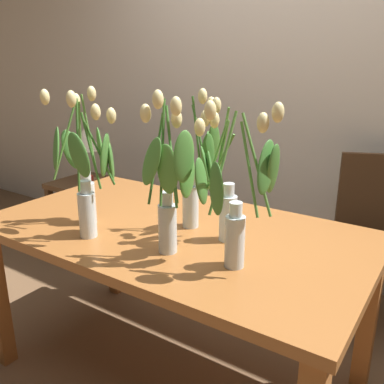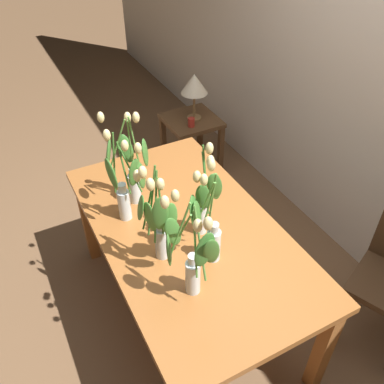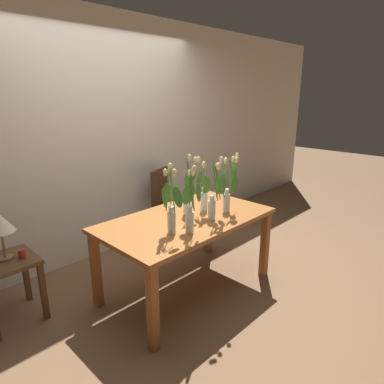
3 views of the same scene
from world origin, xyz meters
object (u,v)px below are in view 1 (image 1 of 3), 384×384
Objects in this scene: dining_chair at (376,231)px; dining_table at (174,247)px; tulip_vase_3 at (91,186)px; side_table at (87,197)px; tulip_vase_2 at (197,184)px; tulip_vase_4 at (82,175)px; table_lamp at (85,140)px; tulip_vase_0 at (169,192)px; tulip_vase_1 at (236,204)px; tulip_vase_5 at (220,191)px; pillar_candle at (90,181)px.

dining_table is at bearing -122.73° from dining_chair.
tulip_vase_3 is 1.04× the size of side_table.
tulip_vase_4 is at bearing -152.15° from tulip_vase_2.
table_lamp reaches higher than dining_chair.
tulip_vase_0 is at bearing 4.40° from tulip_vase_3.
tulip_vase_1 is 2.02m from side_table.
tulip_vase_3 is at bearing -40.69° from side_table.
dining_chair is at bearing 77.80° from tulip_vase_1.
dining_chair is (0.41, 0.99, -0.42)m from tulip_vase_5.
tulip_vase_4 reaches higher than dining_table.
tulip_vase_5 reaches higher than dining_chair.
pillar_candle is at bearing -170.22° from dining_chair.
tulip_vase_2 reaches higher than pillar_candle.
table_lamp is at bearing 151.62° from tulip_vase_1.
pillar_candle is (-1.23, 0.67, -0.06)m from dining_table.
tulip_vase_1 is 0.39m from tulip_vase_2.
tulip_vase_5 reaches higher than table_lamp.
tulip_vase_4 is 1.04× the size of side_table.
dining_chair is at bearing 59.09° from tulip_vase_2.
pillar_candle is at bearing 138.15° from tulip_vase_3.
tulip_vase_3 is at bearing -124.19° from dining_chair.
tulip_vase_5 is 1.15m from dining_chair.
pillar_candle is at bearing 154.99° from tulip_vase_2.
dining_chair is at bearing 49.66° from tulip_vase_4.
dining_table is 0.44m from tulip_vase_3.
side_table is at bearing 139.31° from tulip_vase_3.
tulip_vase_3 reaches higher than dining_chair.
table_lamp is at bearing 150.64° from dining_table.
dining_chair reaches higher than pillar_candle.
side_table is 7.33× the size of pillar_candle.
tulip_vase_5 is at bearing -112.50° from dining_chair.
tulip_vase_2 is at bearing -25.26° from side_table.
tulip_vase_1 reaches higher than dining_chair.
dining_chair is at bearing 57.27° from dining_table.
dining_table is at bearing 50.44° from tulip_vase_3.
table_lamp is (-1.55, 0.75, -0.09)m from tulip_vase_5.
tulip_vase_3 is 1.55m from dining_chair.
tulip_vase_4 is at bearing 179.03° from tulip_vase_1.
tulip_vase_1 is 0.99× the size of tulip_vase_2.
tulip_vase_4 is 1.44m from side_table.
tulip_vase_2 is 1.43× the size of table_lamp.
tulip_vase_3 is (-0.28, -0.31, 0.02)m from tulip_vase_2.
tulip_vase_5 is at bearing 29.64° from tulip_vase_3.
tulip_vase_4 is (-0.14, 0.08, 0.01)m from tulip_vase_3.
dining_chair is (0.98, 1.15, -0.43)m from tulip_vase_4.
tulip_vase_4 is at bearing -41.89° from side_table.
dining_table is at bearing 179.07° from tulip_vase_5.
dining_table is 0.37m from tulip_vase_5.
tulip_vase_0 is at bearing -56.54° from dining_table.
tulip_vase_2 is at bearing 156.87° from tulip_vase_5.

